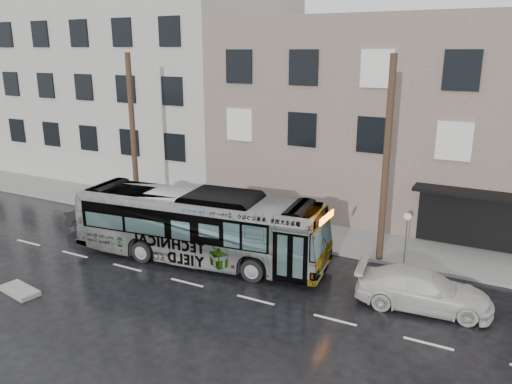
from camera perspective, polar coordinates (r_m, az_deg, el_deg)
ground at (r=23.02m, az=-4.27°, el=-7.86°), size 120.00×120.00×0.00m
sidewalk at (r=26.97m, az=1.21°, el=-4.00°), size 90.00×3.60×0.15m
building_taupe at (r=31.38m, az=16.11°, el=8.42°), size 20.00×12.00×11.00m
building_grey at (r=43.38m, az=-15.24°, el=13.73°), size 26.00×15.00×16.00m
utility_pole_front at (r=22.14m, az=14.65°, el=3.37°), size 0.30×0.30×9.00m
utility_pole_rear at (r=28.61m, az=-13.87°, el=6.18°), size 0.30×0.30×9.00m
sign_post at (r=22.85m, az=16.76°, el=-5.05°), size 0.06×0.06×2.40m
bus at (r=22.63m, az=-6.54°, el=-3.88°), size 11.96×3.94×3.27m
white_sedan at (r=19.82m, az=18.56°, el=-10.55°), size 5.10×2.55×1.42m
dark_sedan at (r=27.46m, az=-16.50°, el=-2.83°), size 4.66×2.12×1.48m
slush_pile at (r=22.20m, az=-25.40°, el=-10.14°), size 1.91×1.10×0.18m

